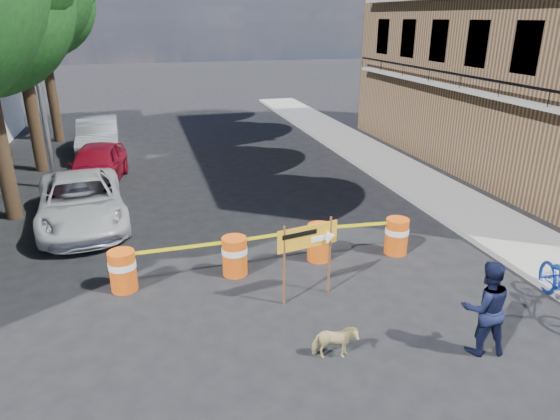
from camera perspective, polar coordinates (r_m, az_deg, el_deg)
ground at (r=10.21m, az=3.78°, el=-11.30°), size 120.00×120.00×0.00m
sidewalk_east at (r=17.65m, az=16.59°, el=2.45°), size 2.40×40.00×0.15m
apartment_building at (r=21.97m, az=29.27°, el=20.06°), size 8.00×16.00×12.00m
streetlamp at (r=17.90m, az=-26.15°, el=15.61°), size 1.25×0.18×8.00m
barrel_far_left at (r=11.16m, az=-17.54°, el=-6.55°), size 0.58×0.58×0.90m
barrel_mid_left at (r=11.31m, az=-5.20°, el=-5.18°), size 0.58×0.58×0.90m
barrel_mid_right at (r=11.97m, az=4.49°, el=-3.60°), size 0.58×0.58×0.90m
barrel_far_right at (r=12.59m, az=13.18°, el=-2.84°), size 0.58×0.58×0.90m
detour_sign at (r=10.08m, az=4.01°, el=-3.60°), size 1.33×0.37×1.73m
pedestrian at (r=9.31m, az=22.42°, el=-10.30°), size 0.96×0.81×1.73m
dog at (r=8.81m, az=6.28°, el=-14.80°), size 0.81×0.48×0.64m
suv_white at (r=14.98m, az=-21.78°, el=0.94°), size 2.79×5.12×1.36m
sedan_red at (r=18.45m, az=-20.20°, el=4.87°), size 2.18×4.30×1.40m
sedan_silver at (r=22.69m, az=-20.05°, el=7.92°), size 1.76×4.68×1.53m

